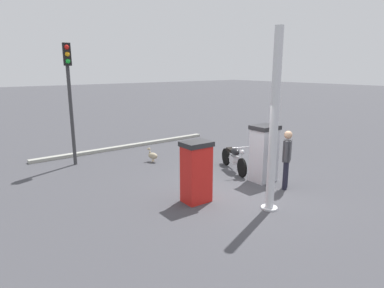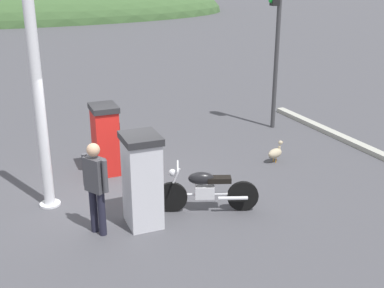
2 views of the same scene
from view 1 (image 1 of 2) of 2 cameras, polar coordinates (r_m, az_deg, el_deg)
ground_plane at (r=9.24m, az=7.74°, el=-8.22°), size 120.00×120.00×0.00m
fuel_pump_near at (r=10.00m, az=12.31°, el=-1.55°), size 0.69×0.77×1.70m
fuel_pump_far at (r=8.28m, az=0.74°, el=-4.79°), size 0.62×0.74×1.57m
motorcycle_near_pump at (r=10.91m, az=7.29°, el=-2.38°), size 1.82×0.90×0.94m
attendant_person at (r=9.50m, az=16.09°, el=-1.99°), size 0.36×0.54×1.66m
wandering_duck at (r=11.99m, az=-6.83°, el=-1.96°), size 0.50×0.31×0.51m
roadside_traffic_light at (r=11.86m, az=-20.49°, el=9.63°), size 0.39×0.27×4.12m
canopy_support_pole at (r=7.78m, az=13.99°, el=3.07°), size 0.40×0.40×4.23m
road_edge_kerb at (r=14.31m, az=-11.13°, el=-0.39°), size 0.24×7.80×0.12m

